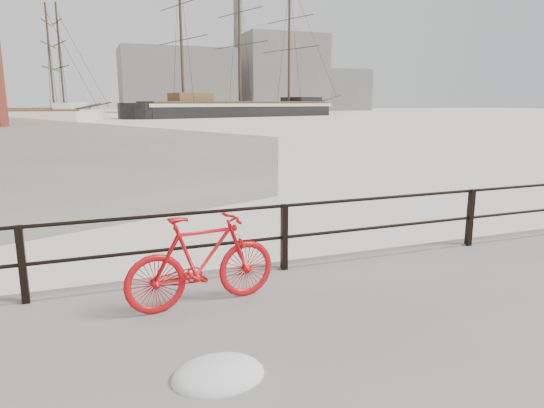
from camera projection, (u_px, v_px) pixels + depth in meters
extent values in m
plane|color=white|center=(460.00, 262.00, 8.74)|extent=(400.00, 400.00, 0.00)
imported|color=red|center=(202.00, 260.00, 5.92)|extent=(1.93, 0.51, 1.15)
ellipsoid|color=white|center=(218.00, 361.00, 4.41)|extent=(0.87, 0.68, 0.31)
cube|color=gray|center=(177.00, 81.00, 141.85)|extent=(32.00, 18.00, 18.00)
cube|color=gray|center=(281.00, 74.00, 158.03)|extent=(26.00, 20.00, 24.00)
cube|color=gray|center=(336.00, 90.00, 171.67)|extent=(20.00, 16.00, 14.00)
cylinder|color=gray|center=(238.00, 42.00, 156.00)|extent=(2.80, 2.80, 44.00)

